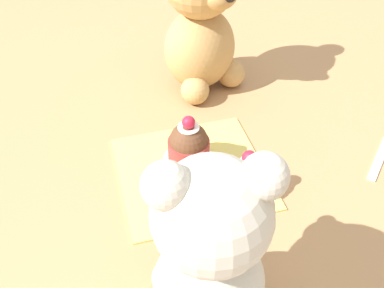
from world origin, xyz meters
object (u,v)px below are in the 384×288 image
object	(u,v)px
cupcake_near_tan_bear	(191,144)
teaspoon	(380,157)
teddy_bear_cream	(210,250)
teddy_bear_tan	(202,20)
saucer_plate	(191,160)
cupcake_near_cream_bear	(247,178)

from	to	relation	value
cupcake_near_tan_bear	teaspoon	distance (m)	0.28
cupcake_near_tan_bear	teaspoon	xyz separation A→B (m)	(-0.27, 0.06, -0.04)
teddy_bear_cream	teddy_bear_tan	bearing A→B (deg)	-96.76
teddy_bear_cream	cupcake_near_tan_bear	bearing A→B (deg)	-92.27
teddy_bear_cream	saucer_plate	xyz separation A→B (m)	(-0.04, -0.22, -0.10)
saucer_plate	cupcake_near_tan_bear	size ratio (longest dim) A/B	0.96
teddy_bear_cream	saucer_plate	size ratio (longest dim) A/B	3.05
teddy_bear_cream	saucer_plate	bearing A→B (deg)	-92.27
teddy_bear_cream	teddy_bear_tan	xyz separation A→B (m)	(-0.11, -0.41, 0.01)
teddy_bear_cream	cupcake_near_cream_bear	world-z (taller)	teddy_bear_cream
cupcake_near_cream_bear	saucer_plate	world-z (taller)	cupcake_near_cream_bear
teddy_bear_tan	saucer_plate	world-z (taller)	teddy_bear_tan
teddy_bear_cream	cupcake_near_tan_bear	world-z (taller)	teddy_bear_cream
teddy_bear_tan	teddy_bear_cream	bearing A→B (deg)	-127.98
teddy_bear_cream	cupcake_near_cream_bear	bearing A→B (deg)	-115.58
cupcake_near_cream_bear	saucer_plate	xyz separation A→B (m)	(0.06, -0.07, -0.02)
teddy_bear_tan	cupcake_near_tan_bear	distance (m)	0.22
teaspoon	cupcake_near_cream_bear	bearing A→B (deg)	139.60
teddy_bear_cream	teddy_bear_tan	distance (m)	0.42
teddy_bear_cream	teddy_bear_tan	world-z (taller)	teddy_bear_tan
teddy_bear_tan	cupcake_near_cream_bear	distance (m)	0.28
cupcake_near_cream_bear	cupcake_near_tan_bear	distance (m)	0.09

